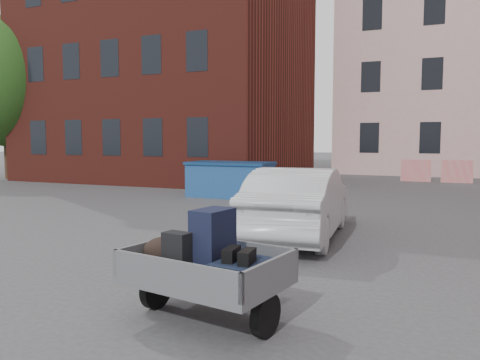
% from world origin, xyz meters
% --- Properties ---
extents(ground, '(120.00, 120.00, 0.00)m').
position_xyz_m(ground, '(0.00, 0.00, 0.00)').
color(ground, '#38383A').
rests_on(ground, ground).
extents(building_brick, '(12.00, 10.00, 14.00)m').
position_xyz_m(building_brick, '(-9.00, 13.00, 7.00)').
color(building_brick, '#591E16').
rests_on(building_brick, ground).
extents(far_building, '(6.00, 6.00, 8.00)m').
position_xyz_m(far_building, '(-20.00, 22.00, 4.00)').
color(far_building, maroon).
rests_on(far_building, ground).
extents(tree, '(5.28, 5.28, 8.30)m').
position_xyz_m(tree, '(-16.00, 9.00, 5.17)').
color(tree, '#3D2B1C').
rests_on(tree, ground).
extents(barriers, '(4.70, 0.18, 1.00)m').
position_xyz_m(barriers, '(4.20, 15.00, 0.50)').
color(barriers, red).
rests_on(barriers, ground).
extents(trailer, '(1.77, 1.92, 1.20)m').
position_xyz_m(trailer, '(1.19, -3.41, 0.61)').
color(trailer, black).
rests_on(trailer, ground).
extents(dumpster, '(2.80, 1.45, 1.17)m').
position_xyz_m(dumpster, '(-2.96, 6.50, 0.59)').
color(dumpster, '#1D498A').
rests_on(dumpster, ground).
extents(silver_car, '(1.79, 4.28, 1.38)m').
position_xyz_m(silver_car, '(0.93, 1.14, 0.69)').
color(silver_car, '#B5B8BD').
rests_on(silver_car, ground).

